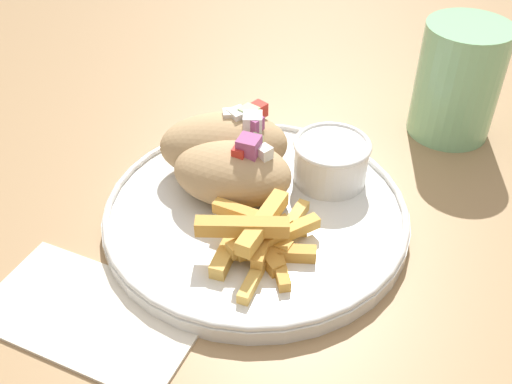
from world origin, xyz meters
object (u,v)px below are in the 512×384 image
(fries_pile, at_px, (260,237))
(sauce_ramekin, at_px, (331,159))
(water_glass, at_px, (457,86))
(pita_sandwich_far, at_px, (225,144))
(pita_sandwich_near, at_px, (233,172))
(plate, at_px, (256,213))

(fries_pile, distance_m, sauce_ramekin, 0.11)
(fries_pile, distance_m, water_glass, 0.28)
(pita_sandwich_far, relative_size, fries_pile, 1.11)
(fries_pile, bearing_deg, pita_sandwich_far, 143.44)
(water_glass, bearing_deg, pita_sandwich_near, -114.32)
(pita_sandwich_near, distance_m, pita_sandwich_far, 0.04)
(pita_sandwich_near, xyz_separation_m, sauce_ramekin, (0.06, 0.07, -0.00))
(water_glass, bearing_deg, pita_sandwich_far, -122.74)
(plate, distance_m, pita_sandwich_near, 0.04)
(plate, bearing_deg, sauce_ramekin, 68.59)
(pita_sandwich_far, height_order, fries_pile, pita_sandwich_far)
(plate, distance_m, sauce_ramekin, 0.09)
(plate, relative_size, water_glass, 2.24)
(pita_sandwich_near, bearing_deg, water_glass, 42.52)
(pita_sandwich_far, bearing_deg, pita_sandwich_near, -80.15)
(sauce_ramekin, relative_size, water_glass, 0.59)
(pita_sandwich_near, xyz_separation_m, pita_sandwich_far, (-0.03, 0.03, 0.00))
(sauce_ramekin, bearing_deg, pita_sandwich_far, -151.16)
(pita_sandwich_far, distance_m, water_glass, 0.25)
(plate, relative_size, pita_sandwich_near, 2.15)
(fries_pile, relative_size, water_glass, 1.01)
(pita_sandwich_near, height_order, pita_sandwich_far, same)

